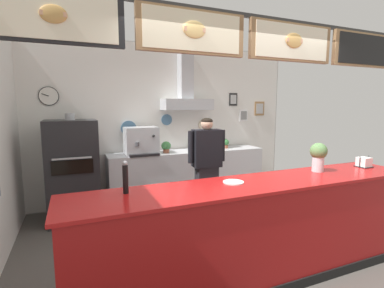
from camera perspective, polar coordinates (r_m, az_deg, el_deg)
The scene contains 14 objects.
ground_plane at distance 3.64m, azimuth 8.25°, elevation -21.35°, with size 6.00×6.00×0.00m, color #514C47.
back_wall_assembly at distance 5.28m, azimuth -4.25°, elevation 5.13°, with size 5.00×2.73×2.86m.
service_counter at distance 3.08m, azimuth 12.94°, elevation -16.56°, with size 3.72×0.66×1.02m.
back_prep_counter at distance 5.30m, azimuth -0.76°, elevation -6.43°, with size 2.88×0.55×0.94m.
pizza_oven at distance 4.71m, azimuth -22.71°, elevation -4.95°, with size 0.74×0.66×1.65m.
shop_worker at distance 4.07m, azimuth 2.94°, elevation -5.21°, with size 0.55×0.25×1.59m.
espresso_machine at distance 4.89m, azimuth -10.12°, elevation 0.60°, with size 0.54×0.46×0.46m.
potted_sage at distance 5.24m, azimuth 1.09°, elevation -0.11°, with size 0.14×0.14×0.19m.
potted_thyme at distance 5.55m, azimuth 6.67°, elevation 0.15°, with size 0.15×0.15×0.18m.
potted_rosemary at distance 5.01m, azimuth -5.21°, elevation -0.49°, with size 0.17×0.17×0.20m.
condiment_plate at distance 2.82m, azimuth 8.29°, elevation -7.56°, with size 0.20×0.20×0.01m.
basil_vase at distance 3.53m, azimuth 23.96°, elevation -2.21°, with size 0.19×0.19×0.33m.
pepper_grinder at distance 2.50m, azimuth -13.19°, elevation -6.53°, with size 0.05×0.05×0.28m.
napkin_holder at distance 4.06m, azimuth 31.17°, elevation -3.19°, with size 0.16×0.15×0.14m.
Camera 1 is at (-1.67, -2.71, 1.77)m, focal length 26.65 mm.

